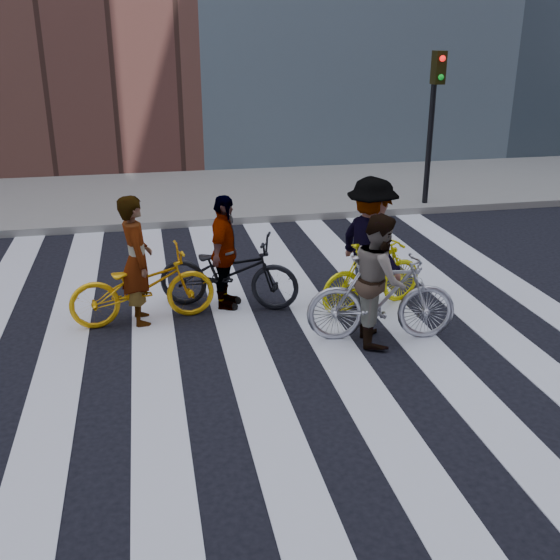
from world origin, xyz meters
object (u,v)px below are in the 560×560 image
object	(u,v)px
rider_mid	(379,279)
rider_right	(370,245)
bike_yellow_right	(372,275)
bike_yellow_left	(143,286)
bike_silver_mid	(382,298)
traffic_signal	(434,104)
rider_left	(137,261)
bike_dark_rear	(229,272)
rider_rear	(224,253)

from	to	relation	value
rider_mid	rider_right	size ratio (longest dim) A/B	0.88
rider_mid	bike_yellow_right	bearing A→B (deg)	-6.67
bike_yellow_left	bike_silver_mid	bearing A→B (deg)	-119.52
bike_yellow_right	rider_mid	xyz separation A→B (m)	(-0.28, -0.99, 0.33)
bike_yellow_left	bike_silver_mid	distance (m)	3.15
bike_yellow_left	bike_silver_mid	size ratio (longest dim) A/B	1.03
traffic_signal	bike_silver_mid	size ratio (longest dim) A/B	1.77
bike_yellow_right	rider_right	distance (m)	0.45
rider_left	rider_right	xyz separation A→B (m)	(3.15, -0.18, 0.07)
traffic_signal	bike_yellow_right	bearing A→B (deg)	-121.20
bike_silver_mid	bike_dark_rear	xyz separation A→B (m)	(-1.74, 1.44, -0.04)
bike_yellow_right	rider_rear	distance (m)	2.09
traffic_signal	bike_silver_mid	distance (m)	6.97
traffic_signal	rider_mid	size ratio (longest dim) A/B	2.02
rider_left	rider_mid	size ratio (longest dim) A/B	1.06
traffic_signal	rider_mid	distance (m)	6.93
bike_dark_rear	rider_right	distance (m)	2.01
traffic_signal	rider_right	bearing A→B (deg)	-121.62
traffic_signal	rider_rear	world-z (taller)	traffic_signal
traffic_signal	rider_mid	world-z (taller)	traffic_signal
bike_yellow_left	rider_mid	distance (m)	3.12
rider_right	rider_rear	distance (m)	2.02
bike_yellow_left	rider_left	xyz separation A→B (m)	(-0.05, 0.00, 0.37)
rider_left	rider_right	bearing A→B (deg)	-100.91
traffic_signal	bike_dark_rear	xyz separation A→B (m)	(-4.96, -4.49, -1.76)
bike_yellow_left	rider_left	world-z (taller)	rider_left
traffic_signal	bike_silver_mid	xyz separation A→B (m)	(-3.22, -5.94, -1.72)
rider_right	bike_yellow_left	bearing A→B (deg)	69.90
bike_dark_rear	rider_left	xyz separation A→B (m)	(-1.24, -0.27, 0.35)
bike_dark_rear	rider_left	size ratio (longest dim) A/B	1.14
rider_left	traffic_signal	bearing A→B (deg)	-60.09
rider_right	bike_yellow_right	bearing A→B (deg)	-106.75
bike_silver_mid	rider_left	bearing A→B (deg)	77.50
traffic_signal	bike_yellow_left	distance (m)	7.97
bike_silver_mid	rider_mid	distance (m)	0.27
bike_dark_rear	rider_left	bearing A→B (deg)	122.22
rider_left	bike_yellow_right	bearing A→B (deg)	-100.86
bike_dark_rear	rider_mid	world-z (taller)	rider_mid
traffic_signal	rider_mid	bearing A→B (deg)	-118.87
bike_silver_mid	rider_mid	bearing A→B (deg)	99.06
bike_silver_mid	bike_dark_rear	bearing A→B (deg)	59.30
bike_silver_mid	rider_right	size ratio (longest dim) A/B	1.00
rider_rear	bike_silver_mid	bearing A→B (deg)	-108.98
bike_yellow_left	rider_rear	xyz separation A→B (m)	(1.14, 0.27, 0.31)
bike_yellow_left	bike_yellow_right	distance (m)	3.16
traffic_signal	bike_yellow_right	world-z (taller)	traffic_signal
bike_silver_mid	bike_yellow_right	distance (m)	1.02
bike_yellow_left	bike_silver_mid	xyz separation A→B (m)	(2.92, -1.18, 0.06)
rider_mid	rider_rear	distance (m)	2.26
bike_yellow_right	rider_rear	xyz separation A→B (m)	(-2.02, 0.45, 0.32)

